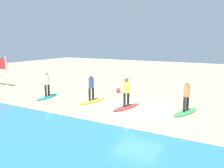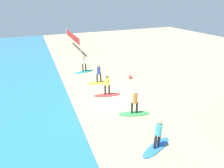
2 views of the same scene
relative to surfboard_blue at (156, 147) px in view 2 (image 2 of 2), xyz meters
name	(u,v)px [view 2 (image 2 of 2)]	position (x,y,z in m)	size (l,w,h in m)	color
ground_plane	(112,99)	(5.48, 0.10, -0.04)	(60.00, 60.00, 0.00)	tan
surfboard_blue	(156,147)	(0.00, 0.00, 0.00)	(2.10, 0.56, 0.09)	blue
surfer_blue	(158,132)	(0.00, 0.00, 0.99)	(0.32, 0.44, 1.64)	#232328
surfboard_green	(134,113)	(3.06, -0.43, 0.00)	(2.10, 0.56, 0.09)	green
surfer_green	(135,100)	(3.06, -0.43, 0.99)	(0.32, 0.45, 1.64)	#232328
surfboard_red	(107,95)	(6.14, 0.25, 0.00)	(2.10, 0.56, 0.09)	red
surfer_red	(107,83)	(6.14, 0.25, 0.99)	(0.32, 0.45, 1.64)	#232328
surfboard_yellow	(99,82)	(8.60, 0.07, 0.00)	(2.10, 0.56, 0.09)	yellow
surfer_yellow	(99,72)	(8.60, 0.07, 0.99)	(0.32, 0.46, 1.64)	#232328
surfboard_teal	(85,71)	(11.78, 0.56, 0.00)	(2.10, 0.56, 0.09)	teal
surfer_teal	(84,62)	(11.78, 0.56, 0.99)	(0.32, 0.46, 1.64)	#232328
volleyball_net	(72,37)	(21.60, -0.39, 1.74)	(9.10, 0.14, 2.50)	silver
beach_ball	(130,77)	(8.36, -3.01, 0.12)	(0.34, 0.34, 0.34)	#E53838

